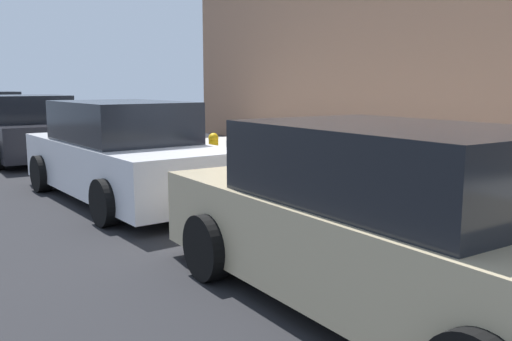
# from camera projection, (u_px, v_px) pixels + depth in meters

# --- Properties ---
(ground_plane) EXTENTS (40.00, 40.00, 0.00)m
(ground_plane) POSITION_uv_depth(u_px,v_px,m) (289.00, 209.00, 8.26)
(ground_plane) COLOR black
(sidewalk_curb) EXTENTS (18.00, 5.00, 0.14)m
(sidewalk_curb) POSITION_uv_depth(u_px,v_px,m) (397.00, 186.00, 9.70)
(sidewalk_curb) COLOR #ADA89E
(sidewalk_curb) RESTS_ON ground_plane
(suitcase_olive_0) EXTENTS (0.37, 0.21, 0.92)m
(suitcase_olive_0) POSITION_uv_depth(u_px,v_px,m) (503.00, 205.00, 6.38)
(suitcase_olive_0) COLOR #59601E
(suitcase_olive_0) RESTS_ON sidewalk_curb
(suitcase_black_1) EXTENTS (0.41, 0.20, 0.97)m
(suitcase_black_1) POSITION_uv_depth(u_px,v_px,m) (469.00, 197.00, 6.73)
(suitcase_black_1) COLOR black
(suitcase_black_1) RESTS_ON sidewalk_curb
(suitcase_maroon_2) EXTENTS (0.49, 0.23, 0.80)m
(suitcase_maroon_2) POSITION_uv_depth(u_px,v_px,m) (431.00, 198.00, 7.12)
(suitcase_maroon_2) COLOR maroon
(suitcase_maroon_2) RESTS_ON sidewalk_curb
(suitcase_red_3) EXTENTS (0.41, 0.25, 1.00)m
(suitcase_red_3) POSITION_uv_depth(u_px,v_px,m) (397.00, 187.00, 7.46)
(suitcase_red_3) COLOR red
(suitcase_red_3) RESTS_ON sidewalk_curb
(suitcase_navy_4) EXTENTS (0.47, 0.21, 1.00)m
(suitcase_navy_4) POSITION_uv_depth(u_px,v_px,m) (371.00, 181.00, 7.86)
(suitcase_navy_4) COLOR navy
(suitcase_navy_4) RESTS_ON sidewalk_curb
(suitcase_silver_5) EXTENTS (0.45, 0.24, 0.76)m
(suitcase_silver_5) POSITION_uv_depth(u_px,v_px,m) (349.00, 180.00, 8.33)
(suitcase_silver_5) COLOR #9EA0A8
(suitcase_silver_5) RESTS_ON sidewalk_curb
(suitcase_teal_6) EXTENTS (0.48, 0.29, 0.71)m
(suitcase_teal_6) POSITION_uv_depth(u_px,v_px,m) (322.00, 173.00, 8.69)
(suitcase_teal_6) COLOR #0F606B
(suitcase_teal_6) RESTS_ON sidewalk_curb
(suitcase_olive_7) EXTENTS (0.46, 0.23, 1.04)m
(suitcase_olive_7) POSITION_uv_depth(u_px,v_px,m) (299.00, 166.00, 9.07)
(suitcase_olive_7) COLOR #59601E
(suitcase_olive_7) RESTS_ON sidewalk_curb
(suitcase_black_8) EXTENTS (0.47, 0.26, 0.75)m
(suitcase_black_8) POSITION_uv_depth(u_px,v_px,m) (282.00, 169.00, 9.53)
(suitcase_black_8) COLOR black
(suitcase_black_8) RESTS_ON sidewalk_curb
(suitcase_maroon_9) EXTENTS (0.41, 0.20, 0.80)m
(suitcase_maroon_9) POSITION_uv_depth(u_px,v_px,m) (266.00, 165.00, 9.94)
(suitcase_maroon_9) COLOR maroon
(suitcase_maroon_9) RESTS_ON sidewalk_curb
(suitcase_red_10) EXTENTS (0.39, 0.25, 0.91)m
(suitcase_red_10) POSITION_uv_depth(u_px,v_px,m) (253.00, 159.00, 10.30)
(suitcase_red_10) COLOR red
(suitcase_red_10) RESTS_ON sidewalk_curb
(suitcase_navy_11) EXTENTS (0.46, 0.21, 0.83)m
(suitcase_navy_11) POSITION_uv_depth(u_px,v_px,m) (237.00, 157.00, 10.66)
(suitcase_navy_11) COLOR navy
(suitcase_navy_11) RESTS_ON sidewalk_curb
(fire_hydrant) EXTENTS (0.39, 0.21, 0.73)m
(fire_hydrant) POSITION_uv_depth(u_px,v_px,m) (214.00, 150.00, 11.35)
(fire_hydrant) COLOR #D89E0C
(fire_hydrant) RESTS_ON sidewalk_curb
(bollard_post) EXTENTS (0.11, 0.11, 0.72)m
(bollard_post) POSITION_uv_depth(u_px,v_px,m) (193.00, 148.00, 11.76)
(bollard_post) COLOR #333338
(bollard_post) RESTS_ON sidewalk_curb
(parked_car_beige_0) EXTENTS (4.84, 2.18, 1.55)m
(parked_car_beige_0) POSITION_uv_depth(u_px,v_px,m) (391.00, 225.00, 4.43)
(parked_car_beige_0) COLOR tan
(parked_car_beige_0) RESTS_ON ground_plane
(parked_car_white_1) EXTENTS (4.77, 2.05, 1.59)m
(parked_car_white_1) POSITION_uv_depth(u_px,v_px,m) (123.00, 154.00, 8.83)
(parked_car_white_1) COLOR silver
(parked_car_white_1) RESTS_ON ground_plane
(parked_car_charcoal_2) EXTENTS (4.36, 2.26, 1.60)m
(parked_car_charcoal_2) POSITION_uv_depth(u_px,v_px,m) (30.00, 130.00, 13.49)
(parked_car_charcoal_2) COLOR black
(parked_car_charcoal_2) RESTS_ON ground_plane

